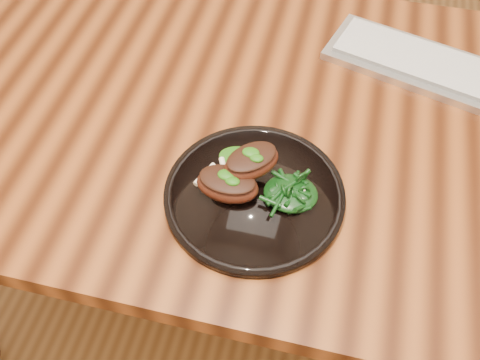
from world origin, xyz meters
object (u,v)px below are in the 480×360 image
object	(u,v)px
greens_heap	(291,191)
keyboard	(451,74)
lamb_chop_front	(227,184)
desk	(305,151)
plate	(254,195)

from	to	relation	value
greens_heap	keyboard	world-z (taller)	greens_heap
lamb_chop_front	greens_heap	bearing A→B (deg)	8.77
desk	lamb_chop_front	bearing A→B (deg)	-116.77
desk	plate	bearing A→B (deg)	-107.34
desk	lamb_chop_front	world-z (taller)	lamb_chop_front
plate	greens_heap	world-z (taller)	greens_heap
greens_heap	lamb_chop_front	bearing A→B (deg)	-171.23
lamb_chop_front	desk	bearing A→B (deg)	63.23
lamb_chop_front	greens_heap	xyz separation A→B (m)	(0.10, 0.01, -0.01)
desk	plate	xyz separation A→B (m)	(-0.06, -0.19, 0.09)
desk	keyboard	xyz separation A→B (m)	(0.24, 0.17, 0.09)
lamb_chop_front	greens_heap	world-z (taller)	lamb_chop_front
greens_heap	keyboard	distance (m)	0.43
desk	lamb_chop_front	size ratio (longest dim) A/B	15.29
plate	greens_heap	bearing A→B (deg)	5.19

